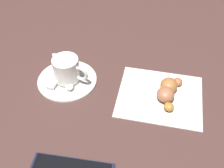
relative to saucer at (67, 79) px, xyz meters
name	(u,v)px	position (x,y,z in m)	size (l,w,h in m)	color
ground_plane	(112,85)	(-0.11, -0.02, 0.00)	(1.80, 1.80, 0.00)	#482D2A
saucer	(67,79)	(0.00, 0.00, 0.00)	(0.14, 0.14, 0.01)	white
espresso_cup	(67,69)	(0.00, 0.00, 0.03)	(0.09, 0.06, 0.06)	white
teaspoon	(65,77)	(0.01, 0.00, 0.01)	(0.11, 0.11, 0.01)	silver
sugar_packet	(56,78)	(0.02, 0.01, 0.01)	(0.07, 0.02, 0.01)	white
napkin	(159,97)	(-0.22, -0.01, 0.00)	(0.18, 0.16, 0.00)	silver
croissant	(168,90)	(-0.23, -0.02, 0.01)	(0.06, 0.11, 0.03)	#B86341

